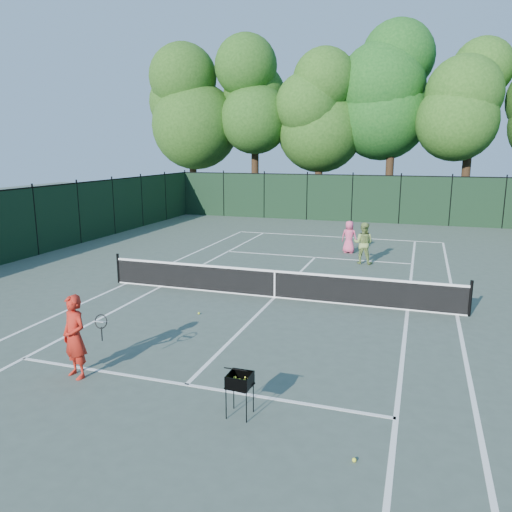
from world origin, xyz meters
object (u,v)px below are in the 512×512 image
(loose_ball_near_cart, at_px, (354,460))
(loose_ball_midcourt, at_px, (199,313))
(ball_hopper, at_px, (240,381))
(player_green, at_px, (363,243))
(coach, at_px, (75,337))
(player_pink, at_px, (349,237))

(loose_ball_near_cart, xyz_separation_m, loose_ball_midcourt, (-5.19, 5.61, 0.00))
(ball_hopper, bearing_deg, player_green, 93.10)
(loose_ball_midcourt, bearing_deg, loose_ball_near_cart, -47.24)
(coach, relative_size, ball_hopper, 2.21)
(loose_ball_midcourt, bearing_deg, coach, -99.23)
(coach, xyz_separation_m, player_pink, (3.60, 14.62, -0.14))
(loose_ball_midcourt, bearing_deg, player_pink, 74.17)
(ball_hopper, xyz_separation_m, loose_ball_near_cart, (2.13, -0.73, -0.64))
(ball_hopper, bearing_deg, player_pink, 96.77)
(player_pink, distance_m, loose_ball_midcourt, 10.56)
(player_pink, distance_m, player_green, 2.18)
(player_green, xyz_separation_m, loose_ball_near_cart, (1.45, -13.75, -0.83))
(loose_ball_near_cart, distance_m, loose_ball_midcourt, 7.64)
(player_pink, relative_size, loose_ball_midcourt, 21.92)
(player_pink, height_order, loose_ball_midcourt, player_pink)
(player_green, distance_m, loose_ball_midcourt, 8.99)
(ball_hopper, xyz_separation_m, loose_ball_midcourt, (-3.06, 4.88, -0.64))
(coach, xyz_separation_m, loose_ball_near_cart, (5.92, -1.13, -0.86))
(coach, xyz_separation_m, ball_hopper, (3.78, -0.39, -0.22))
(player_green, relative_size, loose_ball_midcourt, 25.43)
(loose_ball_near_cart, bearing_deg, coach, 169.21)
(player_green, bearing_deg, loose_ball_near_cart, 102.27)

